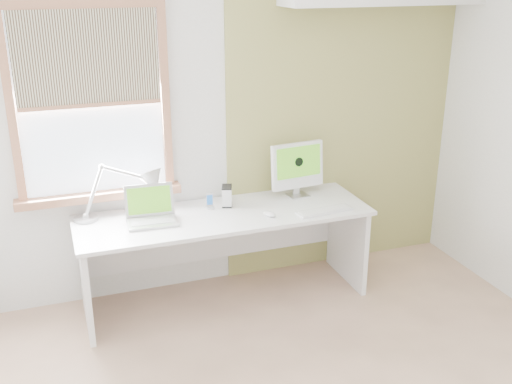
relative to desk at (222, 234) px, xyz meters
name	(u,v)px	position (x,y,z in m)	size (l,w,h in m)	color
room	(323,204)	(0.13, -1.44, 0.77)	(4.04, 3.54, 2.64)	#A57F66
accent_wall	(342,117)	(1.13, 0.30, 0.77)	(2.00, 0.02, 2.60)	#9B944C
window	(91,105)	(-0.87, 0.27, 1.01)	(1.20, 0.14, 1.42)	#945B3F
desk	(222,234)	(0.00, 0.00, 0.00)	(2.20, 0.70, 0.73)	white
desk_lamp	(141,187)	(-0.58, 0.13, 0.41)	(0.73, 0.29, 0.41)	silver
laptop	(151,213)	(-0.54, -0.01, 0.26)	(0.37, 0.30, 0.25)	silver
phone_dock	(210,204)	(-0.08, 0.07, 0.23)	(0.07, 0.07, 0.13)	silver
external_drive	(227,196)	(0.07, 0.09, 0.27)	(0.11, 0.14, 0.16)	silver
imac	(297,167)	(0.66, 0.11, 0.44)	(0.45, 0.16, 0.44)	silver
keyboard	(325,211)	(0.72, -0.29, 0.20)	(0.45, 0.16, 0.02)	white
mouse	(270,214)	(0.30, -0.22, 0.21)	(0.07, 0.11, 0.03)	white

